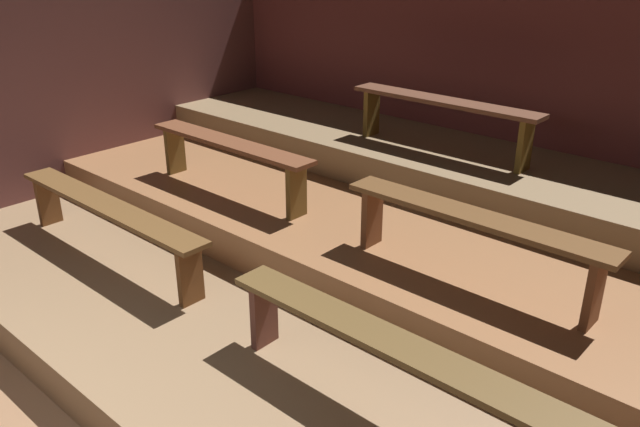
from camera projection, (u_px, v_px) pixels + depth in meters
name	position (u px, v px, depth m)	size (l,w,h in m)	color
ground	(277.00, 336.00, 4.75)	(7.00, 6.25, 0.08)	#946B4C
wall_back	(477.00, 109.00, 6.15)	(7.00, 0.06, 2.33)	brown
wall_left	(47.00, 108.00, 6.18)	(0.06, 6.25, 2.33)	brown
platform_lower	(331.00, 282.00, 5.09)	(6.20, 4.22, 0.31)	#8D6E4D
platform_middle	(391.00, 218.00, 5.50)	(6.20, 2.67, 0.31)	#9A6741
platform_upper	(437.00, 164.00, 5.86)	(6.20, 1.26, 0.31)	#8A6F4D
bench_lower_left	(107.00, 214.00, 4.99)	(2.29, 0.24, 0.47)	brown
bench_lower_right	(400.00, 358.00, 3.29)	(2.29, 0.24, 0.47)	brown
bench_middle_left	(229.00, 152.00, 5.48)	(1.83, 0.24, 0.47)	brown
bench_middle_right	(472.00, 228.00, 4.04)	(1.83, 0.24, 0.47)	brown
bench_upper_center	(443.00, 110.00, 5.56)	(1.80, 0.24, 0.47)	brown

